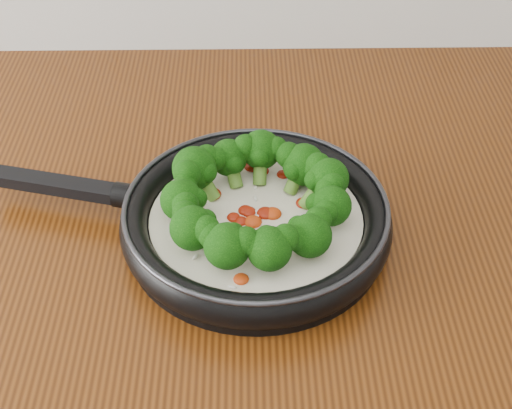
{
  "coord_description": "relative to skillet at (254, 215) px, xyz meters",
  "views": [
    {
      "loc": [
        0.14,
        0.43,
        1.47
      ],
      "look_at": [
        0.15,
        1.04,
        0.95
      ],
      "focal_mm": 51.17,
      "sensor_mm": 36.0,
      "label": 1
    }
  ],
  "objects": [
    {
      "name": "skillet",
      "position": [
        0.0,
        0.0,
        0.0
      ],
      "size": [
        0.5,
        0.37,
        0.09
      ],
      "color": "black",
      "rests_on": "counter"
    }
  ]
}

